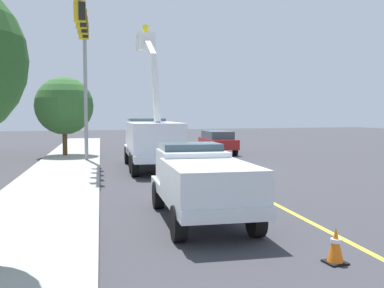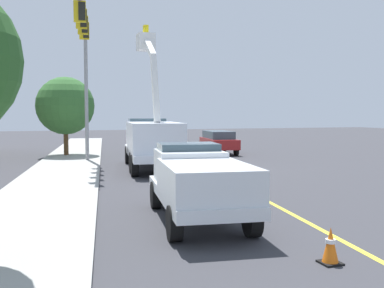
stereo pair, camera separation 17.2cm
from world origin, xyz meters
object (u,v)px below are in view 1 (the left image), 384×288
traffic_cone_leading (336,246)px  service_pickup_truck (201,181)px  passing_minivan (218,141)px  utility_bucket_truck (151,139)px  traffic_cone_mid_rear (177,154)px  traffic_cone_mid_front (216,175)px  traffic_signal_mast (84,50)px

traffic_cone_leading → service_pickup_truck: bearing=17.0°
service_pickup_truck → passing_minivan: (19.05, -8.54, -0.15)m
utility_bucket_truck → traffic_cone_leading: 16.11m
service_pickup_truck → utility_bucket_truck: bearing=-7.8°
traffic_cone_mid_rear → utility_bucket_truck: bearing=145.3°
utility_bucket_truck → traffic_cone_mid_rear: (3.83, -2.65, -1.24)m
passing_minivan → traffic_cone_leading: 24.32m
traffic_cone_mid_front → traffic_signal_mast: bearing=28.0°
passing_minivan → traffic_cone_mid_rear: size_ratio=6.32×
passing_minivan → traffic_cone_mid_front: 14.36m
passing_minivan → traffic_signal_mast: size_ratio=0.56×
utility_bucket_truck → traffic_cone_mid_front: (-6.05, -1.26, -1.25)m
utility_bucket_truck → passing_minivan: utility_bucket_truck is taller
traffic_cone_mid_front → utility_bucket_truck: bearing=11.8°
traffic_cone_mid_front → traffic_signal_mast: size_ratio=0.09×
traffic_cone_leading → traffic_cone_mid_rear: size_ratio=0.92×
traffic_cone_mid_rear → passing_minivan: bearing=-52.0°
service_pickup_truck → traffic_cone_mid_rear: size_ratio=7.35×
service_pickup_truck → traffic_cone_leading: service_pickup_truck is taller
passing_minivan → traffic_cone_mid_front: size_ratio=6.56×
service_pickup_truck → passing_minivan: service_pickup_truck is taller
utility_bucket_truck → traffic_signal_mast: bearing=53.2°
utility_bucket_truck → traffic_cone_mid_front: bearing=-168.2°
traffic_cone_leading → traffic_cone_mid_front: (10.01, -1.63, 0.02)m
passing_minivan → traffic_signal_mast: 12.49m
traffic_cone_leading → traffic_cone_mid_front: bearing=-9.3°
passing_minivan → traffic_cone_leading: passing_minivan is taller
traffic_cone_leading → traffic_cone_mid_rear: traffic_cone_mid_rear is taller
traffic_cone_leading → traffic_signal_mast: bearing=8.8°
traffic_signal_mast → utility_bucket_truck: bearing=-126.8°
traffic_cone_mid_rear → service_pickup_truck: bearing=164.8°
service_pickup_truck → traffic_cone_mid_front: bearing=-26.4°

